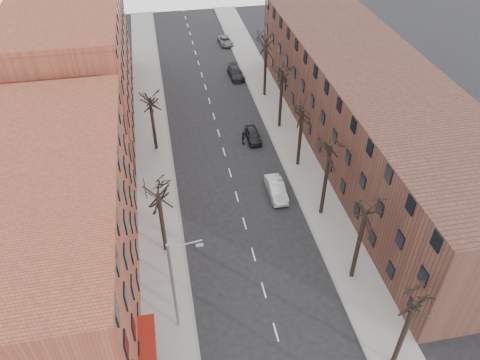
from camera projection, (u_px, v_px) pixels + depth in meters
sidewalk_left at (153, 144)px, 54.84m from camera, size 4.00×90.00×0.15m
sidewalk_right at (284, 130)px, 57.20m from camera, size 4.00×90.00×0.15m
building_left_near at (47, 240)px, 34.66m from camera, size 12.00×26.00×12.00m
building_left_far at (75, 62)px, 56.17m from camera, size 12.00×28.00×14.00m
building_right at (369, 109)px, 51.47m from camera, size 12.00×50.00×10.00m
tree_right_b at (351, 276)px, 39.64m from camera, size 5.20×5.20×10.80m
tree_right_c at (321, 213)px, 45.74m from camera, size 5.20×5.20×11.60m
tree_right_d at (297, 165)px, 51.85m from camera, size 5.20×5.20×10.00m
tree_right_e at (279, 127)px, 57.95m from camera, size 5.20×5.20×10.80m
tree_right_f at (264, 96)px, 64.06m from camera, size 5.20×5.20×11.60m
tree_left_a at (166, 250)px, 41.97m from camera, size 5.20×5.20×9.50m
tree_left_b at (157, 149)px, 54.18m from camera, size 5.20×5.20×9.50m
streetlight at (175, 284)px, 32.79m from camera, size 2.45×0.22×9.03m
silver_sedan at (276, 189)px, 47.44m from camera, size 1.59×4.47×1.47m
parked_car_near at (253, 135)px, 55.29m from camera, size 1.57×3.90×1.33m
parked_car_mid at (236, 73)px, 67.96m from camera, size 2.10×4.74×1.35m
parked_car_far at (225, 41)px, 77.33m from camera, size 2.24×4.28×1.15m
pedestrian_crossing at (243, 138)px, 54.53m from camera, size 0.65×1.02×1.62m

